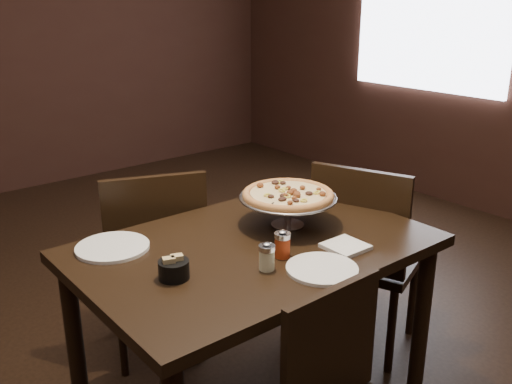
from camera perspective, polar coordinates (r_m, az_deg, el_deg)
room at (r=1.98m, az=-2.89°, el=12.09°), size 6.04×7.04×2.84m
dining_table at (r=2.12m, az=-0.18°, el=-7.66°), size 1.27×0.86×0.79m
pizza_stand at (r=2.19m, az=3.23°, el=-0.30°), size 0.38×0.38×0.16m
parmesan_shaker at (r=1.87m, az=1.09°, el=-6.48°), size 0.06×0.06×0.10m
pepper_flake_shaker at (r=1.96m, az=2.65°, el=-5.25°), size 0.06×0.06×0.10m
packet_caddy at (r=1.84m, az=-8.23°, el=-7.61°), size 0.10×0.10×0.08m
napkin_stack at (r=2.06m, az=8.94°, el=-5.40°), size 0.14×0.14×0.01m
plate_left at (r=2.09m, az=-14.16°, el=-5.37°), size 0.26×0.26×0.01m
plate_near at (r=1.89m, az=6.61°, el=-7.64°), size 0.24×0.24×0.01m
serving_spatula at (r=2.11m, az=2.01°, el=-1.12°), size 0.16×0.16×0.02m
chair_far at (r=2.64m, az=-10.11°, el=-6.51°), size 0.57×0.57×0.94m
chair_side at (r=2.69m, az=10.85°, el=-5.90°), size 0.57×0.57×0.95m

